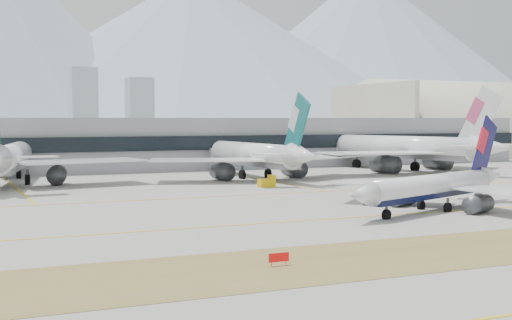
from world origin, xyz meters
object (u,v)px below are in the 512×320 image
taxiing_airliner (437,187)px  terminal (92,143)px  widebody_china_air (409,149)px  widebody_eva (9,159)px  hangar (463,155)px  widebody_cathay (257,156)px

taxiing_airliner → terminal: bearing=-97.1°
taxiing_airliner → widebody_china_air: (47.57, 71.77, 2.51)m
taxiing_airliner → widebody_eva: (-58.31, 74.03, 1.99)m
widebody_china_air → hangar: size_ratio=0.71×
widebody_eva → widebody_cathay: bearing=-84.9°
widebody_eva → hangar: (181.70, 64.18, -5.59)m
taxiing_airliner → terminal: (-31.17, 118.04, 3.77)m
widebody_china_air → terminal: 91.34m
widebody_eva → hangar: 192.78m
widebody_eva → terminal: bearing=-19.9°
widebody_china_air → terminal: size_ratio=0.23×
taxiing_airliner → widebody_cathay: bearing=-110.9°
terminal → hangar: 156.05m
hangar → widebody_cathay: bearing=-150.4°
taxiing_airliner → widebody_eva: 94.25m
widebody_cathay → terminal: size_ratio=0.21×
widebody_eva → hangar: size_ratio=0.65×
taxiing_airliner → widebody_china_air: bearing=-145.4°
taxiing_airliner → hangar: 185.31m
taxiing_airliner → widebody_china_air: size_ratio=0.69×
widebody_eva → terminal: 51.74m
terminal → hangar: hangar is taller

